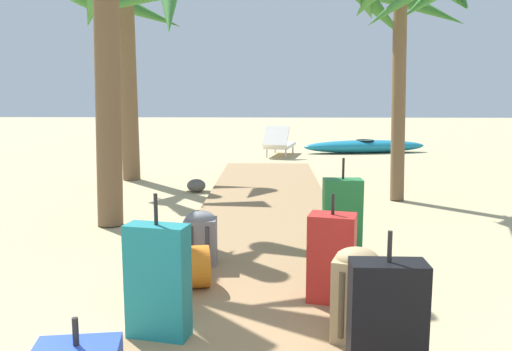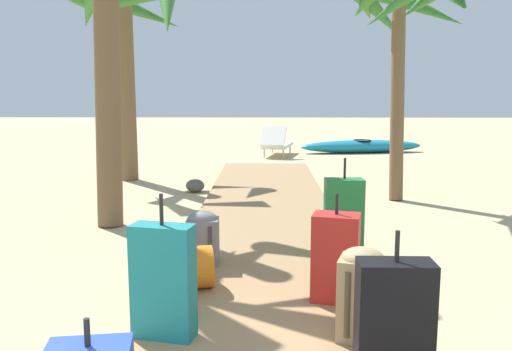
# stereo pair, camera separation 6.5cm
# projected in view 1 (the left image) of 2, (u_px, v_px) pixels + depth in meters

# --- Properties ---
(ground_plane) EXTENTS (60.00, 60.00, 0.00)m
(ground_plane) POSITION_uv_depth(u_px,v_px,m) (265.00, 255.00, 5.23)
(ground_plane) COLOR tan
(boardwalk) EXTENTS (1.74, 10.56, 0.08)m
(boardwalk) POSITION_uv_depth(u_px,v_px,m) (266.00, 225.00, 6.27)
(boardwalk) COLOR #9E7A51
(boardwalk) RESTS_ON ground
(backpack_olive) EXTENTS (0.30, 0.23, 0.51)m
(backpack_olive) POSITION_uv_depth(u_px,v_px,m) (333.00, 242.00, 4.44)
(backpack_olive) COLOR olive
(backpack_olive) RESTS_ON boardwalk
(backpack_grey) EXTENTS (0.29, 0.25, 0.48)m
(backpack_grey) POSITION_uv_depth(u_px,v_px,m) (201.00, 236.00, 4.69)
(backpack_grey) COLOR slate
(backpack_grey) RESTS_ON boardwalk
(suitcase_black) EXTENTS (0.39, 0.20, 0.82)m
(suitcase_black) POSITION_uv_depth(u_px,v_px,m) (387.00, 323.00, 2.73)
(suitcase_black) COLOR black
(suitcase_black) RESTS_ON boardwalk
(suitcase_green) EXTENTS (0.37, 0.22, 0.89)m
(suitcase_green) POSITION_uv_depth(u_px,v_px,m) (342.00, 214.00, 5.13)
(suitcase_green) COLOR #237538
(suitcase_green) RESTS_ON boardwalk
(suitcase_red) EXTENTS (0.38, 0.31, 0.79)m
(suitcase_red) POSITION_uv_depth(u_px,v_px,m) (332.00, 258.00, 3.84)
(suitcase_red) COLOR red
(suitcase_red) RESTS_ON boardwalk
(backpack_tan) EXTENTS (0.34, 0.32, 0.58)m
(backpack_tan) POSITION_uv_depth(u_px,v_px,m) (356.00, 292.00, 3.23)
(backpack_tan) COLOR tan
(backpack_tan) RESTS_ON boardwalk
(suitcase_teal) EXTENTS (0.41, 0.25, 0.91)m
(suitcase_teal) POSITION_uv_depth(u_px,v_px,m) (158.00, 281.00, 3.26)
(suitcase_teal) COLOR #197A7F
(suitcase_teal) RESTS_ON boardwalk
(duffel_bag_orange) EXTENTS (0.55, 0.43, 0.44)m
(duffel_bag_orange) POSITION_uv_depth(u_px,v_px,m) (177.00, 267.00, 4.10)
(duffel_bag_orange) COLOR orange
(duffel_bag_orange) RESTS_ON boardwalk
(palm_tree_far_left) EXTENTS (2.08, 2.08, 3.59)m
(palm_tree_far_left) POSITION_uv_depth(u_px,v_px,m) (130.00, 32.00, 9.44)
(palm_tree_far_left) COLOR brown
(palm_tree_far_left) RESTS_ON ground
(palm_tree_near_right) EXTENTS (2.06, 2.12, 3.41)m
(palm_tree_near_right) POSITION_uv_depth(u_px,v_px,m) (407.00, 10.00, 7.64)
(palm_tree_near_right) COLOR brown
(palm_tree_near_right) RESTS_ON ground
(lounge_chair) EXTENTS (0.89, 1.64, 0.78)m
(lounge_chair) POSITION_uv_depth(u_px,v_px,m) (279.00, 143.00, 13.47)
(lounge_chair) COLOR white
(lounge_chair) RESTS_ON ground
(kayak) EXTENTS (3.40, 1.22, 0.35)m
(kayak) POSITION_uv_depth(u_px,v_px,m) (365.00, 146.00, 14.20)
(kayak) COLOR teal
(kayak) RESTS_ON ground
(rock_left_far) EXTENTS (0.38, 0.40, 0.21)m
(rock_left_far) POSITION_uv_depth(u_px,v_px,m) (196.00, 185.00, 8.58)
(rock_left_far) COLOR #5B5651
(rock_left_far) RESTS_ON ground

